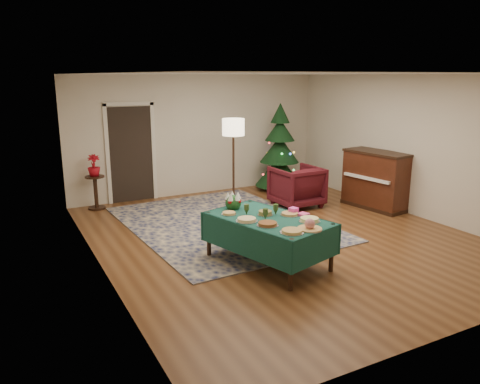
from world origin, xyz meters
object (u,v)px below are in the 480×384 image
side_table (96,193)px  piano (376,180)px  armchair (297,184)px  buffet_table (268,227)px  christmas_tree (280,151)px  floor_lamp (233,133)px  potted_plant (94,170)px  gift_box (293,211)px

side_table → piano: 5.76m
armchair → buffet_table: bearing=46.8°
armchair → piano: (1.38, -0.84, 0.11)m
side_table → piano: (5.14, -2.58, 0.24)m
christmas_tree → buffet_table: bearing=-124.4°
buffet_table → piano: (3.52, 1.53, 0.02)m
floor_lamp → piano: 3.09m
armchair → side_table: 4.14m
side_table → potted_plant: (0.00, 0.00, 0.48)m
buffet_table → side_table: size_ratio=2.90×
buffet_table → gift_box: size_ratio=18.00×
gift_box → side_table: (-2.06, 4.12, -0.41)m
christmas_tree → side_table: bearing=176.0°
armchair → christmas_tree: (0.49, 1.45, 0.46)m
potted_plant → christmas_tree: bearing=-4.0°
armchair → floor_lamp: size_ratio=0.51×
gift_box → potted_plant: 4.60m
potted_plant → buffet_table: bearing=-68.5°
christmas_tree → floor_lamp: bearing=-150.8°
buffet_table → christmas_tree: size_ratio=0.97×
christmas_tree → piano: christmas_tree is taller
side_table → potted_plant: potted_plant is taller
buffet_table → piano: 3.84m
armchair → christmas_tree: bearing=-109.9°
piano → floor_lamp: bearing=153.2°
floor_lamp → christmas_tree: 2.07m
side_table → piano: bearing=-26.7°
armchair → floor_lamp: (-1.23, 0.48, 1.10)m
floor_lamp → christmas_tree: (1.72, 0.96, -0.64)m
gift_box → armchair: size_ratio=0.12×
buffet_table → floor_lamp: bearing=72.5°
buffet_table → gift_box: bearing=0.1°
piano → christmas_tree: bearing=111.5°
gift_box → side_table: size_ratio=0.16×
piano → buffet_table: bearing=-156.4°
floor_lamp → potted_plant: (-2.52, 1.26, -0.75)m
buffet_table → christmas_tree: christmas_tree is taller
christmas_tree → gift_box: bearing=-119.8°
armchair → potted_plant: 4.16m
floor_lamp → piano: bearing=-26.8°
floor_lamp → potted_plant: 2.92m
gift_box → floor_lamp: (0.47, 2.86, 0.82)m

